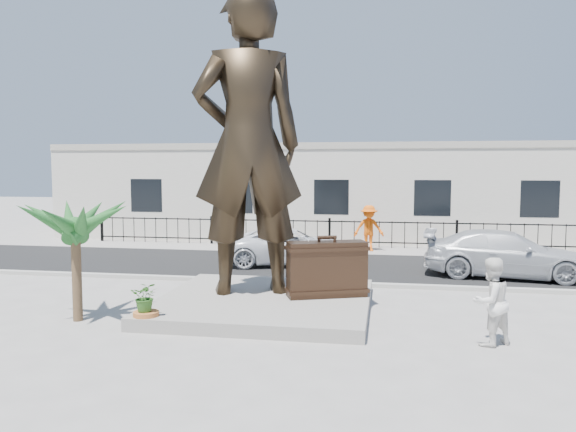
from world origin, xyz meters
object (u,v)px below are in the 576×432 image
object	(u,v)px
tourist	(491,302)
car_white	(291,246)
statue	(248,143)
suitcase	(327,269)

from	to	relation	value
tourist	car_white	bearing A→B (deg)	-92.24
statue	suitcase	world-z (taller)	statue
statue	car_white	xyz separation A→B (m)	(0.10, 6.02, -3.48)
suitcase	car_white	size ratio (longest dim) A/B	0.41
car_white	suitcase	bearing A→B (deg)	-174.68
suitcase	statue	bearing A→B (deg)	155.61
statue	car_white	distance (m)	6.95
tourist	car_white	distance (m)	10.17
suitcase	car_white	bearing A→B (deg)	86.93
statue	car_white	world-z (taller)	statue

